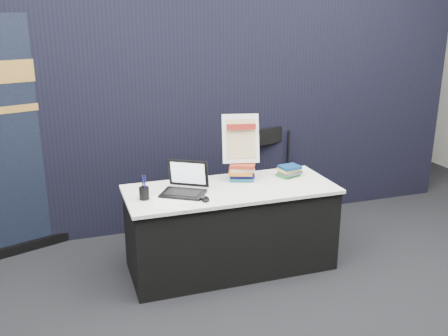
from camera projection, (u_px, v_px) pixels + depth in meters
floor at (253, 298)px, 3.99m from camera, size 8.00×8.00×0.00m
wall_back at (151, 44)px, 7.09m from camera, size 8.00×0.02×3.50m
drape_partition at (197, 113)px, 5.08m from camera, size 6.00×0.08×2.40m
display_table at (231, 228)px, 4.38m from camera, size 1.80×0.75×0.75m
laptop at (182, 186)px, 4.12m from camera, size 0.42×0.44×0.26m
mouse at (205, 199)px, 3.96m from camera, size 0.08×0.12×0.03m
brochure_left at (173, 199)px, 4.00m from camera, size 0.35×0.26×0.00m
brochure_mid at (173, 205)px, 3.87m from camera, size 0.32×0.28×0.00m
brochure_right at (198, 203)px, 3.93m from camera, size 0.29×0.23×0.00m
pen_cup at (144, 193)px, 3.99m from camera, size 0.09×0.09×0.10m
book_stack_tall at (242, 171)px, 4.44m from camera, size 0.28×0.25×0.16m
book_stack_short at (290, 171)px, 4.55m from camera, size 0.21×0.18×0.10m
info_sign at (241, 139)px, 4.39m from camera, size 0.34×0.19×0.44m
pullup_banner at (17, 152)px, 4.53m from camera, size 0.91×0.41×2.18m
stacking_chair at (276, 173)px, 5.29m from camera, size 0.57×0.59×1.01m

